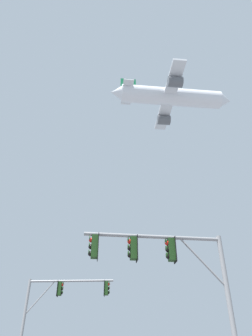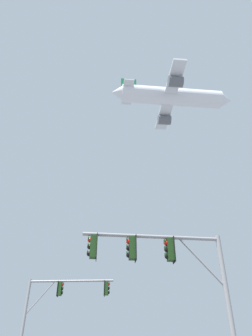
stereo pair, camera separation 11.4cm
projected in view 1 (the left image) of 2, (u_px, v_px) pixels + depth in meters
The scene contains 3 objects.
signal_pole_near at pixel (168, 266), 12.55m from camera, with size 5.79×0.67×5.97m.
signal_pole_far at pixel (55, 304), 21.78m from camera, with size 6.07×0.87×6.70m.
airplane at pixel (171, 97), 52.35m from camera, with size 20.22×15.62×5.52m.
Camera 1 is at (0.32, -4.44, 1.11)m, focal length 33.90 mm.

